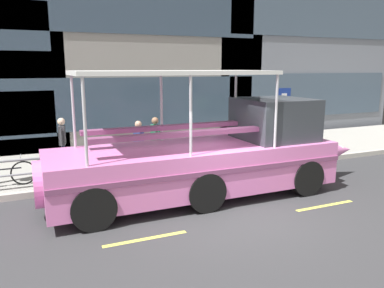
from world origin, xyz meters
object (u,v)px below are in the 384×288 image
leaned_bicycle (3,174)px  pedestrian_mid_left (155,137)px  pedestrian_mid_right (139,141)px  duck_tour_boat (215,156)px  pedestrian_near_stern (62,139)px  parking_sign (283,110)px  pedestrian_near_bow (241,132)px

leaned_bicycle → pedestrian_mid_left: 4.70m
leaned_bicycle → pedestrian_mid_right: pedestrian_mid_right is taller
duck_tour_boat → pedestrian_near_stern: 5.17m
parking_sign → leaned_bicycle: (-9.75, -0.30, -1.36)m
pedestrian_mid_right → duck_tour_boat: bearing=-62.3°
pedestrian_mid_right → parking_sign: bearing=0.8°
pedestrian_near_bow → pedestrian_mid_left: size_ratio=0.97×
parking_sign → pedestrian_mid_right: bearing=-179.2°
leaned_bicycle → pedestrian_near_bow: size_ratio=1.06×
duck_tour_boat → pedestrian_mid_left: duck_tour_boat is taller
pedestrian_near_bow → pedestrian_mid_right: bearing=-180.0°
pedestrian_near_bow → pedestrian_mid_left: bearing=177.0°
pedestrian_mid_left → pedestrian_mid_right: bearing=-164.8°
pedestrian_mid_right → pedestrian_near_stern: pedestrian_near_stern is taller
pedestrian_near_bow → pedestrian_mid_right: (-3.87, -0.00, -0.01)m
leaned_bicycle → pedestrian_near_stern: (1.73, 1.14, 0.67)m
leaned_bicycle → pedestrian_near_stern: size_ratio=1.00×
leaned_bicycle → pedestrian_mid_left: size_ratio=1.02×
duck_tour_boat → parking_sign: bearing=32.7°
pedestrian_near_bow → pedestrian_mid_right: size_ratio=1.01×
parking_sign → pedestrian_near_stern: parking_sign is taller
leaned_bicycle → pedestrian_near_stern: bearing=33.5°
pedestrian_mid_left → leaned_bicycle: bearing=-175.2°
parking_sign → pedestrian_near_bow: size_ratio=1.55×
pedestrian_near_bow → duck_tour_boat: bearing=-132.4°
parking_sign → pedestrian_mid_left: (-5.12, 0.09, -0.71)m
duck_tour_boat → pedestrian_mid_right: duck_tour_boat is taller
pedestrian_near_bow → pedestrian_mid_left: (-3.25, 0.17, 0.03)m
pedestrian_near_bow → pedestrian_near_stern: size_ratio=0.95×
leaned_bicycle → duck_tour_boat: 5.99m
leaned_bicycle → pedestrian_mid_left: pedestrian_mid_left is taller
leaned_bicycle → duck_tour_boat: bearing=-24.5°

